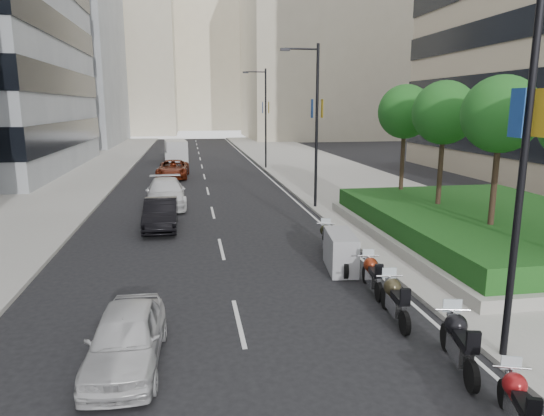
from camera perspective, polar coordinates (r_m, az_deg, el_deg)
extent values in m
plane|color=black|center=(10.33, 7.49, -21.95)|extent=(160.00, 160.00, 0.00)
cube|color=#9E9B93|center=(40.31, 7.24, 3.75)|extent=(10.00, 100.00, 0.15)
cube|color=#9E9B93|center=(39.70, -23.21, 2.75)|extent=(8.00, 100.00, 0.15)
cube|color=silver|center=(39.12, -0.23, 3.49)|extent=(0.12, 100.00, 0.01)
cube|color=silver|center=(38.61, -7.87, 3.27)|extent=(0.12, 100.00, 0.01)
cube|color=gray|center=(81.55, -26.05, 17.29)|extent=(22.00, 26.00, 30.00)
cube|color=#B7AD93|center=(92.37, 6.24, 19.49)|extent=(28.00, 24.00, 36.00)
cube|color=#B7AD93|center=(109.83, -18.52, 17.22)|extent=(26.00, 24.00, 34.00)
cube|color=#B7AD93|center=(128.94, -7.95, 17.72)|extent=(30.00, 24.00, 38.00)
cube|color=#9E9C93|center=(22.79, 24.45, -2.86)|extent=(10.00, 14.00, 0.40)
cube|color=#124016|center=(22.66, 24.58, -1.39)|extent=(9.40, 13.40, 0.80)
cylinder|color=#332319|center=(19.90, 24.60, 1.60)|extent=(0.22, 0.22, 4.00)
sphere|color=#184D18|center=(19.65, 25.33, 9.95)|extent=(2.80, 2.80, 2.80)
cylinder|color=#332319|center=(23.27, 19.12, 3.38)|extent=(0.22, 0.22, 4.00)
sphere|color=#184D18|center=(23.05, 19.61, 10.52)|extent=(2.80, 2.80, 2.80)
cylinder|color=#332319|center=(26.81, 15.04, 4.68)|extent=(0.22, 0.22, 4.00)
sphere|color=#184D18|center=(26.62, 15.38, 10.88)|extent=(2.80, 2.80, 2.80)
cylinder|color=black|center=(11.58, 27.44, 4.42)|extent=(0.16, 0.16, 9.00)
cube|color=gold|center=(11.68, 29.07, 9.75)|extent=(0.02, 0.45, 1.00)
cube|color=#1A4291|center=(11.35, 26.83, 9.95)|extent=(0.02, 0.45, 1.00)
cylinder|color=black|center=(27.11, 5.27, 9.25)|extent=(0.16, 0.16, 9.00)
cylinder|color=black|center=(27.02, 3.51, 18.19)|extent=(1.80, 0.10, 0.10)
cube|color=black|center=(26.83, 1.54, 18.14)|extent=(0.50, 0.22, 0.14)
cube|color=gold|center=(27.15, 5.90, 11.56)|extent=(0.02, 0.45, 1.00)
cube|color=#1A4291|center=(27.01, 4.73, 11.58)|extent=(0.02, 0.45, 1.00)
cylinder|color=black|center=(44.73, -0.74, 10.33)|extent=(0.16, 0.16, 9.00)
cylinder|color=black|center=(44.68, -1.94, 15.71)|extent=(1.80, 0.10, 0.10)
cube|color=black|center=(44.56, -3.13, 15.65)|extent=(0.50, 0.22, 0.14)
cube|color=gold|center=(44.76, -0.39, 11.74)|extent=(0.02, 0.45, 1.00)
cube|color=#1A4291|center=(44.67, -1.11, 11.74)|extent=(0.02, 0.45, 1.00)
cylinder|color=black|center=(10.99, 25.65, -19.15)|extent=(0.29, 0.57, 0.57)
cube|color=silver|center=(10.28, 26.99, -20.57)|extent=(0.51, 0.82, 0.38)
sphere|color=maroon|center=(10.35, 26.66, -18.07)|extent=(0.44, 0.44, 0.44)
cube|color=black|center=(9.91, 27.66, -19.95)|extent=(0.46, 0.73, 0.15)
cylinder|color=silver|center=(10.46, 26.36, -16.46)|extent=(0.65, 0.26, 0.05)
cylinder|color=black|center=(11.23, 22.44, -17.86)|extent=(0.27, 0.67, 0.66)
cylinder|color=black|center=(12.67, 19.85, -14.13)|extent=(0.27, 0.67, 0.66)
cube|color=silver|center=(11.81, 21.20, -15.22)|extent=(0.51, 0.96, 0.45)
sphere|color=black|center=(11.94, 20.82, -12.72)|extent=(0.51, 0.51, 0.51)
cube|color=black|center=(11.39, 21.84, -14.39)|extent=(0.47, 0.85, 0.17)
cylinder|color=silver|center=(12.10, 20.49, -11.15)|extent=(0.78, 0.23, 0.05)
cylinder|color=black|center=(13.14, 15.35, -12.93)|extent=(0.18, 0.64, 0.63)
cylinder|color=black|center=(14.55, 13.22, -10.33)|extent=(0.18, 0.64, 0.63)
cube|color=silver|center=(13.73, 14.33, -10.99)|extent=(0.38, 0.88, 0.42)
sphere|color=#342E1D|center=(13.88, 13.98, -9.00)|extent=(0.49, 0.49, 0.49)
cube|color=black|center=(13.34, 14.82, -10.20)|extent=(0.35, 0.78, 0.16)
cylinder|color=silver|center=(14.05, 13.68, -7.77)|extent=(0.75, 0.12, 0.05)
cylinder|color=black|center=(15.03, 12.46, -9.63)|extent=(0.17, 0.60, 0.59)
cylinder|color=black|center=(16.40, 10.98, -7.71)|extent=(0.17, 0.60, 0.59)
cube|color=silver|center=(15.61, 11.76, -8.14)|extent=(0.37, 0.83, 0.40)
sphere|color=maroon|center=(15.78, 11.51, -6.52)|extent=(0.45, 0.45, 0.45)
cube|color=black|center=(15.25, 12.09, -7.43)|extent=(0.34, 0.73, 0.15)
cylinder|color=silver|center=(15.95, 11.30, -5.53)|extent=(0.70, 0.12, 0.05)
cylinder|color=black|center=(16.71, 8.54, -7.11)|extent=(0.21, 0.67, 0.66)
cylinder|color=black|center=(18.30, 7.55, -5.38)|extent=(0.21, 0.67, 0.66)
cube|color=gray|center=(17.39, 8.06, -5.07)|extent=(1.19, 2.34, 1.33)
cylinder|color=black|center=(18.78, 6.34, -4.99)|extent=(0.27, 0.61, 0.60)
cylinder|color=black|center=(20.27, 6.28, -3.72)|extent=(0.27, 0.61, 0.60)
cube|color=silver|center=(19.43, 6.32, -3.91)|extent=(0.49, 0.87, 0.41)
sphere|color=black|center=(19.65, 6.33, -2.62)|extent=(0.46, 0.46, 0.46)
cube|color=black|center=(19.07, 6.35, -3.25)|extent=(0.45, 0.77, 0.15)
cylinder|color=silver|center=(19.85, 6.33, -1.84)|extent=(0.70, 0.23, 0.05)
imported|color=silver|center=(11.68, -16.77, -14.39)|extent=(1.71, 3.97, 1.33)
imported|color=black|center=(23.57, -12.94, -0.70)|extent=(1.53, 4.34, 1.43)
imported|color=silver|center=(28.75, -12.39, 1.74)|extent=(2.49, 5.58, 1.59)
imported|color=#5E1B0B|center=(40.15, -11.59, 4.50)|extent=(2.66, 5.31, 1.44)
cube|color=#B7B7B9|center=(51.38, -11.24, 6.56)|extent=(2.50, 5.58, 2.28)
cube|color=#B7B7B9|center=(49.38, -11.27, 5.72)|extent=(2.16, 1.47, 1.19)
cylinder|color=black|center=(49.54, -12.26, 5.44)|extent=(0.27, 0.76, 0.76)
cylinder|color=black|center=(49.50, -10.25, 5.52)|extent=(0.27, 0.76, 0.76)
cylinder|color=black|center=(53.21, -12.10, 5.88)|extent=(0.27, 0.76, 0.76)
cylinder|color=black|center=(53.16, -10.22, 5.95)|extent=(0.27, 0.76, 0.76)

